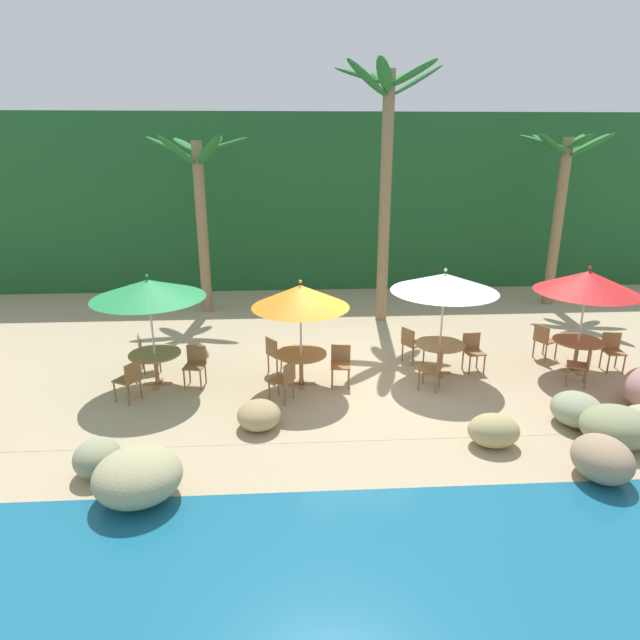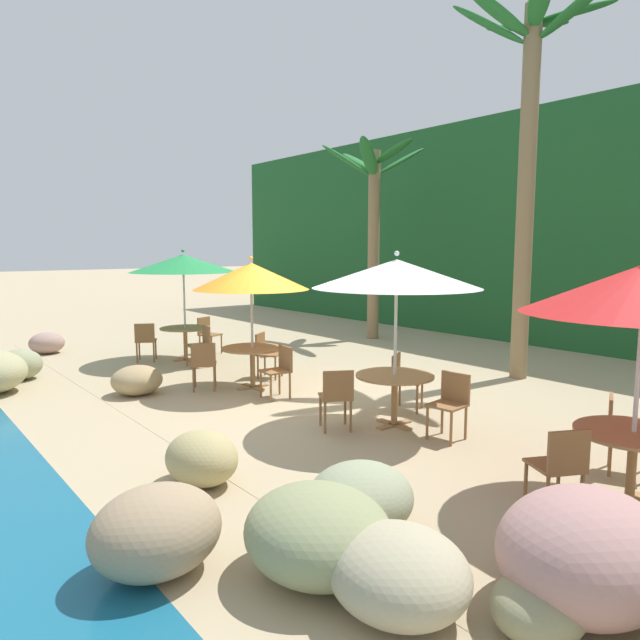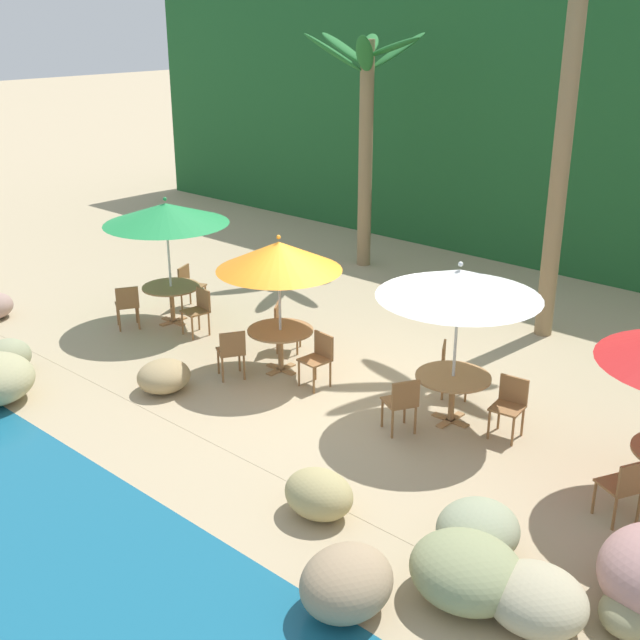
% 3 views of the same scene
% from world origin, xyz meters
% --- Properties ---
extents(ground_plane, '(120.00, 120.00, 0.00)m').
position_xyz_m(ground_plane, '(0.00, 0.00, 0.00)').
color(ground_plane, tan).
extents(terrace_deck, '(18.00, 5.20, 0.01)m').
position_xyz_m(terrace_deck, '(0.00, 0.00, 0.00)').
color(terrace_deck, tan).
rests_on(terrace_deck, ground).
extents(foliage_backdrop, '(28.00, 2.40, 6.00)m').
position_xyz_m(foliage_backdrop, '(0.00, 9.00, 3.00)').
color(foliage_backdrop, '#1E5628').
rests_on(foliage_backdrop, ground).
extents(rock_seawall, '(17.27, 3.69, 0.91)m').
position_xyz_m(rock_seawall, '(2.34, -3.13, 0.37)').
color(rock_seawall, tan).
rests_on(rock_seawall, ground).
extents(umbrella_green, '(2.34, 2.34, 2.47)m').
position_xyz_m(umbrella_green, '(-4.35, 0.00, 2.16)').
color(umbrella_green, silver).
rests_on(umbrella_green, ground).
extents(dining_table_green, '(1.10, 1.10, 0.74)m').
position_xyz_m(dining_table_green, '(-4.35, 0.00, 0.61)').
color(dining_table_green, '#A37547').
rests_on(dining_table_green, ground).
extents(chair_green_seaward, '(0.48, 0.49, 0.87)m').
position_xyz_m(chair_green_seaward, '(-3.50, -0.04, 0.51)').
color(chair_green_seaward, olive).
rests_on(chair_green_seaward, ground).
extents(chair_green_inland, '(0.55, 0.55, 0.87)m').
position_xyz_m(chair_green_inland, '(-4.76, 0.76, 0.51)').
color(chair_green_inland, olive).
rests_on(chair_green_inland, ground).
extents(chair_green_left, '(0.58, 0.58, 0.87)m').
position_xyz_m(chair_green_left, '(-4.69, -0.78, 0.51)').
color(chair_green_left, olive).
rests_on(chair_green_left, ground).
extents(umbrella_orange, '(2.05, 2.05, 2.36)m').
position_xyz_m(umbrella_orange, '(-1.22, -0.19, 2.01)').
color(umbrella_orange, silver).
rests_on(umbrella_orange, ground).
extents(dining_table_orange, '(1.10, 1.10, 0.74)m').
position_xyz_m(dining_table_orange, '(-1.22, -0.19, 0.61)').
color(dining_table_orange, '#A37547').
rests_on(dining_table_orange, ground).
extents(chair_orange_seaward, '(0.46, 0.47, 0.87)m').
position_xyz_m(chair_orange_seaward, '(-0.36, -0.19, 0.51)').
color(chair_orange_seaward, olive).
rests_on(chair_orange_seaward, ground).
extents(chair_orange_inland, '(0.59, 0.59, 0.87)m').
position_xyz_m(chair_orange_inland, '(-1.78, 0.45, 0.51)').
color(chair_orange_inland, olive).
rests_on(chair_orange_inland, ground).
extents(chair_orange_left, '(0.58, 0.58, 0.87)m').
position_xyz_m(chair_orange_left, '(-1.57, -0.98, 0.51)').
color(chair_orange_left, olive).
rests_on(chair_orange_left, ground).
extents(umbrella_white, '(2.33, 2.33, 2.47)m').
position_xyz_m(umbrella_white, '(1.91, 0.20, 2.15)').
color(umbrella_white, silver).
rests_on(umbrella_white, ground).
extents(dining_table_white, '(1.10, 1.10, 0.74)m').
position_xyz_m(dining_table_white, '(1.91, 0.20, 0.61)').
color(dining_table_white, '#A37547').
rests_on(dining_table_white, ground).
extents(chair_white_seaward, '(0.47, 0.48, 0.87)m').
position_xyz_m(chair_white_seaward, '(2.74, 0.39, 0.51)').
color(chair_white_seaward, olive).
rests_on(chair_white_seaward, ground).
extents(chair_white_inland, '(0.58, 0.58, 0.87)m').
position_xyz_m(chair_white_inland, '(1.41, 0.89, 0.51)').
color(chair_white_inland, olive).
rests_on(chair_white_inland, ground).
extents(chair_white_left, '(0.58, 0.57, 0.87)m').
position_xyz_m(chair_white_left, '(1.59, -0.59, 0.51)').
color(chair_white_left, olive).
rests_on(chair_white_left, ground).
extents(dining_table_red, '(1.10, 1.10, 0.74)m').
position_xyz_m(dining_table_red, '(5.11, 0.20, 0.61)').
color(dining_table_red, '#A37547').
rests_on(dining_table_red, ground).
extents(chair_red_inland, '(0.56, 0.56, 0.87)m').
position_xyz_m(chair_red_inland, '(4.67, 0.93, 0.51)').
color(chair_red_inland, olive).
rests_on(chair_red_inland, ground).
extents(chair_red_left, '(0.57, 0.57, 0.87)m').
position_xyz_m(chair_red_left, '(4.81, -0.60, 0.51)').
color(chair_red_left, olive).
rests_on(chair_red_left, ground).
extents(palm_tree_nearest, '(3.01, 2.71, 5.26)m').
position_xyz_m(palm_tree_nearest, '(-4.02, 5.45, 3.55)').
color(palm_tree_nearest, olive).
rests_on(palm_tree_nearest, ground).
extents(palm_tree_second, '(2.98, 3.02, 7.04)m').
position_xyz_m(palm_tree_second, '(1.28, 4.28, 4.73)').
color(palm_tree_second, olive).
rests_on(palm_tree_second, ground).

